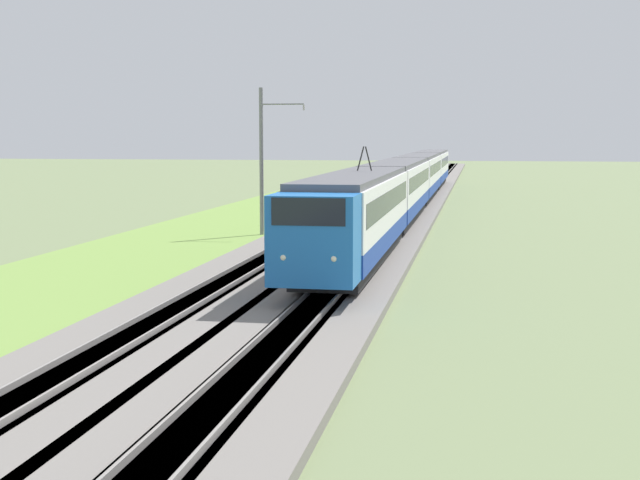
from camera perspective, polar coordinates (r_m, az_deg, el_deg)
name	(u,v)px	position (r m, az deg, el deg)	size (l,w,h in m)	color
ballast_main	(333,223)	(56.20, 0.85, 1.12)	(240.00, 4.40, 0.30)	slate
ballast_adjacent	(397,224)	(55.69, 4.95, 1.04)	(240.00, 4.40, 0.30)	slate
track_main	(333,223)	(56.20, 0.85, 1.12)	(240.00, 1.57, 0.45)	#4C4238
track_adjacent	(397,224)	(55.69, 4.95, 1.05)	(240.00, 1.57, 0.45)	#4C4238
grass_verge	(233,222)	(57.63, -5.61, 1.13)	(240.00, 8.71, 0.12)	olive
passenger_train	(410,180)	(65.76, 5.79, 3.86)	(78.52, 2.84, 5.14)	blue
catenary_mast_mid	(262,160)	(49.53, -3.70, 5.11)	(0.22, 2.56, 8.23)	slate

